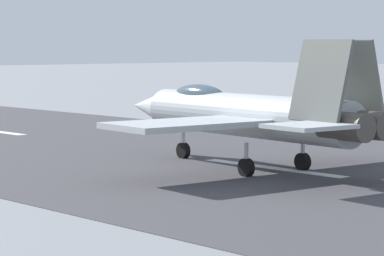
% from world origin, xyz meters
% --- Properties ---
extents(ground_plane, '(400.00, 400.00, 0.00)m').
position_xyz_m(ground_plane, '(0.00, 0.00, 0.00)').
color(ground_plane, gray).
extents(runway_strip, '(240.00, 26.00, 0.02)m').
position_xyz_m(runway_strip, '(-0.02, 0.00, 0.01)').
color(runway_strip, '#403F43').
rests_on(runway_strip, ground).
extents(fighter_jet, '(16.73, 14.69, 5.61)m').
position_xyz_m(fighter_jet, '(1.59, 0.95, 2.41)').
color(fighter_jet, '#AEB5B9').
rests_on(fighter_jet, ground).
extents(marker_cone_mid, '(0.44, 0.44, 0.55)m').
position_xyz_m(marker_cone_mid, '(5.51, -13.14, 0.28)').
color(marker_cone_mid, orange).
rests_on(marker_cone_mid, ground).
extents(marker_cone_far, '(0.44, 0.44, 0.55)m').
position_xyz_m(marker_cone_far, '(23.12, -13.14, 0.28)').
color(marker_cone_far, orange).
rests_on(marker_cone_far, ground).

